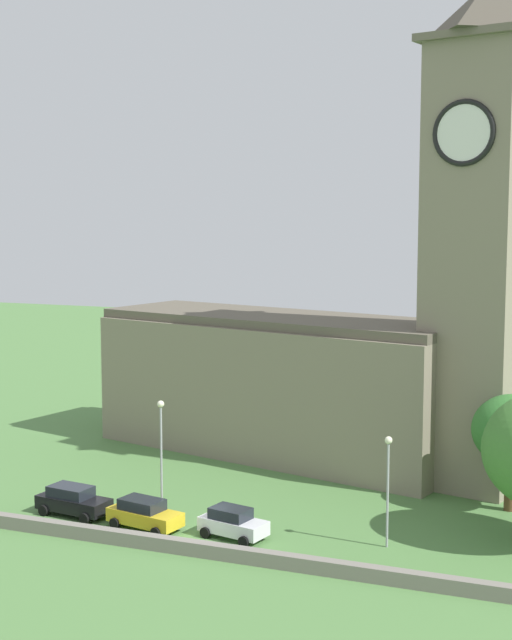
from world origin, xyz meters
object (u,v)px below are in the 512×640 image
Objects in this scene: car_black at (73,501)px; tree_riverside_east at (512,431)px; car_white at (233,523)px; streetlamp_west_mid at (161,439)px; streetlamp_central at (388,473)px; church at (332,346)px; car_yellow at (144,514)px.

car_black is 0.66× the size of tree_riverside_east.
tree_riverside_east is at bearing 37.45° from car_white.
streetlamp_central is at bearing -2.54° from streetlamp_west_mid.
church is 8.27× the size of car_white.
tree_riverside_east is at bearing 23.39° from car_black.
tree_riverside_east is (5.75, 9.29, 0.85)m from streetlamp_central.
car_yellow is 0.76× the size of streetlamp_central.
streetlamp_central is (19.68, 1.70, 3.41)m from car_black.
car_white is 0.67× the size of streetlamp_central.
streetlamp_west_mid reaches higher than car_black.
church is 19.26m from streetlamp_central.
car_white is at bearing -142.55° from tree_riverside_east.
streetlamp_central is at bearing 9.00° from car_yellow.
car_yellow is 5.60m from car_white.
car_yellow is (5.35, -0.56, -0.03)m from car_black.
streetlamp_west_mid is at bearing 25.07° from car_black.
car_white is at bearing -168.30° from streetlamp_central.
streetlamp_west_mid is (5.03, 2.35, 3.88)m from car_black.
streetlamp_west_mid reaches higher than car_white.
car_white is at bearing -91.18° from church.
car_black is 1.16× the size of car_white.
streetlamp_west_mid reaches higher than streetlamp_central.
car_yellow is 23.56m from tree_riverside_east.
streetlamp_west_mid is at bearing -157.03° from tree_riverside_east.
car_black is at bearing -175.05° from streetlamp_central.
car_black reaches higher than car_white.
streetlamp_central is at bearing 11.70° from car_white.
church is at bearing 152.18° from tree_riverside_east.
car_yellow is 1.14× the size of car_white.
tree_riverside_east is at bearing 22.97° from streetlamp_west_mid.
streetlamp_central reaches higher than car_white.
church is at bearing 58.50° from car_black.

